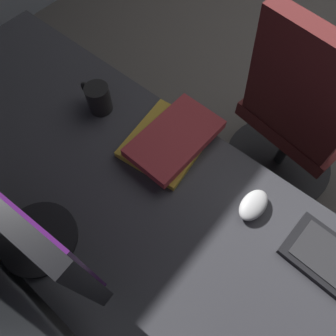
# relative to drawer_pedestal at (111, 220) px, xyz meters

# --- Properties ---
(desk) EXTENTS (1.96, 0.65, 0.73)m
(desk) POSITION_rel_drawer_pedestal_xyz_m (-0.23, -0.03, 0.31)
(desk) COLOR #38383D
(desk) RESTS_ON ground
(drawer_pedestal) EXTENTS (0.40, 0.51, 0.69)m
(drawer_pedestal) POSITION_rel_drawer_pedestal_xyz_m (0.00, 0.00, 0.00)
(drawer_pedestal) COLOR #38383D
(drawer_pedestal) RESTS_ON ground
(mouse_main) EXTENTS (0.06, 0.10, 0.03)m
(mouse_main) POSITION_rel_drawer_pedestal_xyz_m (-0.41, -0.22, 0.40)
(mouse_main) COLOR silver
(mouse_main) RESTS_ON desk
(book_stack_near) EXTENTS (0.24, 0.29, 0.05)m
(book_stack_near) POSITION_rel_drawer_pedestal_xyz_m (-0.11, -0.24, 0.41)
(book_stack_near) COLOR gold
(book_stack_near) RESTS_ON desk
(coffee_mug) EXTENTS (0.12, 0.08, 0.09)m
(coffee_mug) POSITION_rel_drawer_pedestal_xyz_m (0.16, -0.20, 0.43)
(coffee_mug) COLOR black
(coffee_mug) RESTS_ON desk
(office_chair) EXTENTS (0.56, 0.58, 0.97)m
(office_chair) POSITION_rel_drawer_pedestal_xyz_m (-0.34, -0.80, 0.11)
(office_chair) COLOR maroon
(office_chair) RESTS_ON ground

